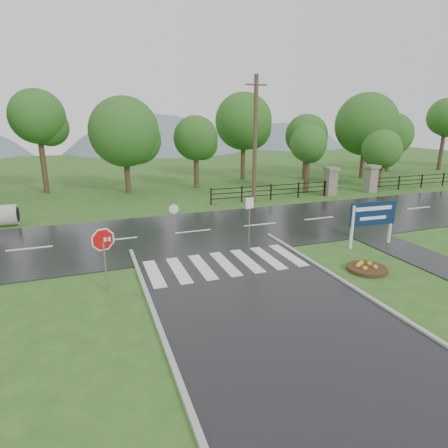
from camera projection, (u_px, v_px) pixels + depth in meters
name	position (u px, v px, depth m)	size (l,w,h in m)	color
ground	(283.00, 324.00, 11.27)	(120.00, 120.00, 0.00)	#2D5A1E
main_road	(193.00, 232.00, 20.30)	(90.00, 8.00, 0.04)	black
walkway	(401.00, 249.00, 17.70)	(2.20, 11.00, 0.04)	#262628
crosswalk	(225.00, 264.00, 15.77)	(6.50, 2.80, 0.02)	silver
pillar_west	(330.00, 181.00, 29.71)	(1.00, 1.00, 2.24)	gray
pillar_east	(371.00, 178.00, 31.03)	(1.00, 1.00, 2.24)	gray
fence_west	(271.00, 191.00, 28.09)	(9.58, 0.08, 1.20)	black
hills	(138.00, 229.00, 75.38)	(102.00, 48.00, 48.00)	slate
treeline	(162.00, 188.00, 33.28)	(83.20, 5.20, 10.00)	#23571B
stop_sign	(103.00, 245.00, 12.94)	(1.07, 0.33, 2.49)	#939399
estate_billboard	(373.00, 216.00, 17.75)	(2.49, 0.20, 2.18)	silver
flower_bed	(367.00, 268.00, 15.16)	(1.59, 1.59, 0.32)	#332111
reg_sign_small	(249.00, 209.00, 19.06)	(0.46, 0.10, 2.10)	#939399
reg_sign_round	(174.00, 218.00, 18.24)	(0.45, 0.12, 1.96)	#939399
utility_pole_east	(255.00, 140.00, 26.07)	(1.57, 0.29, 8.81)	#473523
entrance_tree_left	(308.00, 144.00, 29.88)	(2.94, 2.94, 5.48)	#3D2B1C
entrance_tree_right	(382.00, 150.00, 32.53)	(3.38, 3.38, 5.02)	#3D2B1C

